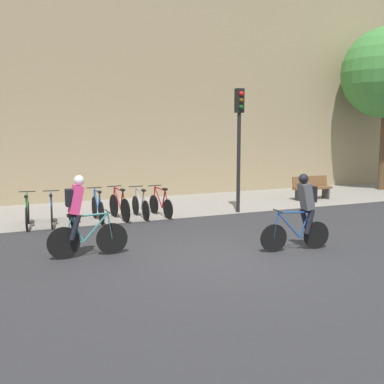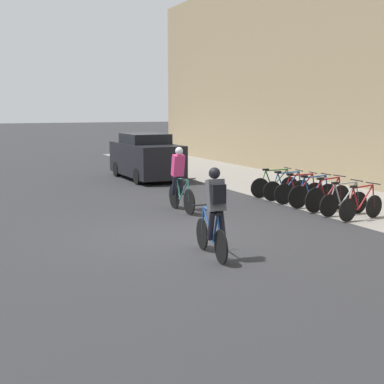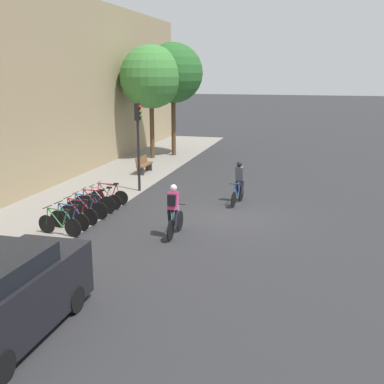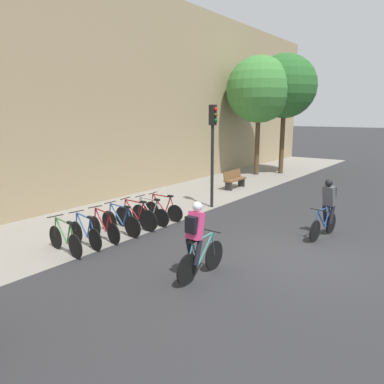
# 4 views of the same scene
# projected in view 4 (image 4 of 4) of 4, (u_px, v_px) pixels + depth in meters

# --- Properties ---
(ground) EXTENTS (200.00, 200.00, 0.00)m
(ground) POSITION_uv_depth(u_px,v_px,m) (299.00, 256.00, 9.80)
(ground) COLOR #2B2B2D
(kerb_strip) EXTENTS (44.00, 4.50, 0.01)m
(kerb_strip) POSITION_uv_depth(u_px,v_px,m) (121.00, 215.00, 13.73)
(kerb_strip) COLOR gray
(kerb_strip) RESTS_ON ground
(building_facade) EXTENTS (44.00, 0.60, 9.15)m
(building_facade) POSITION_uv_depth(u_px,v_px,m) (70.00, 89.00, 14.27)
(building_facade) COLOR #9E8966
(building_facade) RESTS_ON ground
(cyclist_pink) EXTENTS (1.75, 0.46, 1.79)m
(cyclist_pink) POSITION_uv_depth(u_px,v_px,m) (197.00, 239.00, 8.22)
(cyclist_pink) COLOR black
(cyclist_pink) RESTS_ON ground
(cyclist_grey) EXTENTS (1.71, 0.50, 1.76)m
(cyclist_grey) POSITION_uv_depth(u_px,v_px,m) (327.00, 206.00, 11.19)
(cyclist_grey) COLOR black
(cyclist_grey) RESTS_ON ground
(parked_bike_0) EXTENTS (0.46, 1.69, 0.96)m
(parked_bike_0) POSITION_uv_depth(u_px,v_px,m) (65.00, 239.00, 9.89)
(parked_bike_0) COLOR black
(parked_bike_0) RESTS_ON ground
(parked_bike_1) EXTENTS (0.46, 1.61, 0.94)m
(parked_bike_1) POSITION_uv_depth(u_px,v_px,m) (85.00, 233.00, 10.41)
(parked_bike_1) COLOR black
(parked_bike_1) RESTS_ON ground
(parked_bike_2) EXTENTS (0.46, 1.64, 0.95)m
(parked_bike_2) POSITION_uv_depth(u_px,v_px,m) (104.00, 227.00, 10.93)
(parked_bike_2) COLOR black
(parked_bike_2) RESTS_ON ground
(parked_bike_3) EXTENTS (0.46, 1.71, 0.97)m
(parked_bike_3) POSITION_uv_depth(u_px,v_px,m) (121.00, 222.00, 11.44)
(parked_bike_3) COLOR black
(parked_bike_3) RESTS_ON ground
(parked_bike_4) EXTENTS (0.46, 1.68, 0.98)m
(parked_bike_4) POSITION_uv_depth(u_px,v_px,m) (136.00, 217.00, 11.96)
(parked_bike_4) COLOR black
(parked_bike_4) RESTS_ON ground
(parked_bike_5) EXTENTS (0.46, 1.62, 0.94)m
(parked_bike_5) POSITION_uv_depth(u_px,v_px,m) (150.00, 213.00, 12.49)
(parked_bike_5) COLOR black
(parked_bike_5) RESTS_ON ground
(parked_bike_6) EXTENTS (0.46, 1.59, 0.93)m
(parked_bike_6) POSITION_uv_depth(u_px,v_px,m) (163.00, 209.00, 13.01)
(parked_bike_6) COLOR black
(parked_bike_6) RESTS_ON ground
(traffic_light_pole) EXTENTS (0.26, 0.30, 3.98)m
(traffic_light_pole) POSITION_uv_depth(u_px,v_px,m) (213.00, 138.00, 14.33)
(traffic_light_pole) COLOR black
(traffic_light_pole) RESTS_ON ground
(bench) EXTENTS (1.58, 0.44, 0.89)m
(bench) POSITION_uv_depth(u_px,v_px,m) (234.00, 179.00, 18.54)
(bench) COLOR brown
(bench) RESTS_ON ground
(street_tree_0) EXTENTS (3.84, 3.84, 6.94)m
(street_tree_0) POSITION_uv_depth(u_px,v_px,m) (259.00, 90.00, 21.83)
(street_tree_0) COLOR #4C3823
(street_tree_0) RESTS_ON ground
(street_tree_1) EXTENTS (3.77, 3.77, 7.14)m
(street_tree_1) POSITION_uv_depth(u_px,v_px,m) (285.00, 86.00, 22.25)
(street_tree_1) COLOR #4C3823
(street_tree_1) RESTS_ON ground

